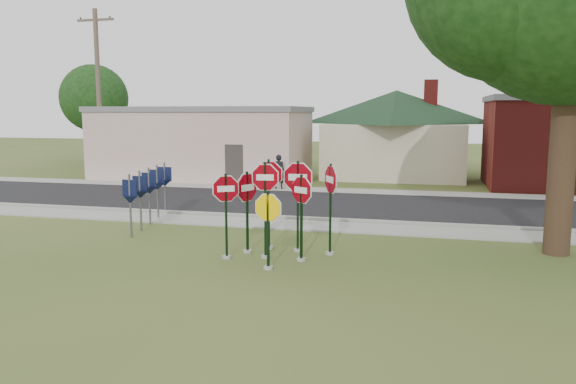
% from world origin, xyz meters
% --- Properties ---
extents(ground, '(120.00, 120.00, 0.00)m').
position_xyz_m(ground, '(0.00, 0.00, 0.00)').
color(ground, '#354C1C').
rests_on(ground, ground).
extents(sidewalk_near, '(60.00, 1.60, 0.06)m').
position_xyz_m(sidewalk_near, '(0.00, 5.50, 0.03)').
color(sidewalk_near, gray).
rests_on(sidewalk_near, ground).
extents(road, '(60.00, 7.00, 0.04)m').
position_xyz_m(road, '(0.00, 10.00, 0.02)').
color(road, black).
rests_on(road, ground).
extents(sidewalk_far, '(60.00, 1.60, 0.06)m').
position_xyz_m(sidewalk_far, '(0.00, 14.30, 0.03)').
color(sidewalk_far, gray).
rests_on(sidewalk_far, ground).
extents(curb, '(60.00, 0.20, 0.14)m').
position_xyz_m(curb, '(0.00, 6.50, 0.07)').
color(curb, gray).
rests_on(curb, ground).
extents(stop_sign_center, '(1.01, 0.24, 2.70)m').
position_xyz_m(stop_sign_center, '(-0.21, 1.12, 1.67)').
color(stop_sign_center, gray).
rests_on(stop_sign_center, ground).
extents(stop_sign_yellow, '(0.97, 0.24, 2.05)m').
position_xyz_m(stop_sign_yellow, '(0.16, 0.09, 1.20)').
color(stop_sign_yellow, gray).
rests_on(stop_sign_yellow, ground).
extents(stop_sign_left, '(0.87, 0.50, 2.39)m').
position_xyz_m(stop_sign_left, '(-1.20, 0.80, 1.45)').
color(stop_sign_left, gray).
rests_on(stop_sign_left, ground).
extents(stop_sign_right, '(0.84, 0.56, 2.40)m').
position_xyz_m(stop_sign_right, '(0.79, 1.05, 1.45)').
color(stop_sign_right, gray).
rests_on(stop_sign_right, ground).
extents(stop_sign_back_right, '(1.14, 0.24, 2.68)m').
position_xyz_m(stop_sign_back_right, '(0.47, 2.03, 1.69)').
color(stop_sign_back_right, gray).
rests_on(stop_sign_back_right, ground).
extents(stop_sign_back_left, '(1.03, 0.39, 2.70)m').
position_xyz_m(stop_sign_back_left, '(-0.40, 2.13, 1.69)').
color(stop_sign_back_left, gray).
rests_on(stop_sign_back_left, ground).
extents(stop_sign_far_right, '(0.58, 0.92, 2.63)m').
position_xyz_m(stop_sign_far_right, '(1.42, 1.89, 1.64)').
color(stop_sign_far_right, gray).
rests_on(stop_sign_far_right, ground).
extents(stop_sign_far_left, '(0.46, 1.03, 2.40)m').
position_xyz_m(stop_sign_far_left, '(-0.86, 1.56, 1.48)').
color(stop_sign_far_left, gray).
rests_on(stop_sign_far_left, ground).
extents(route_sign_row, '(1.43, 4.63, 2.00)m').
position_xyz_m(route_sign_row, '(-5.40, 4.50, 1.22)').
color(route_sign_row, '#59595E').
rests_on(route_sign_row, ground).
extents(building_stucco, '(12.20, 6.20, 4.20)m').
position_xyz_m(building_stucco, '(-9.00, 18.00, 2.15)').
color(building_stucco, beige).
rests_on(building_stucco, ground).
extents(building_house, '(11.60, 11.60, 6.20)m').
position_xyz_m(building_house, '(2.00, 22.00, 3.65)').
color(building_house, beige).
rests_on(building_house, ground).
extents(utility_pole_near, '(2.20, 0.26, 9.50)m').
position_xyz_m(utility_pole_near, '(-14.00, 15.20, 4.97)').
color(utility_pole_near, '#4B3C32').
rests_on(utility_pole_near, ground).
extents(bg_tree_left, '(4.90, 4.90, 7.35)m').
position_xyz_m(bg_tree_left, '(-20.00, 24.00, 4.88)').
color(bg_tree_left, black).
rests_on(bg_tree_left, ground).
extents(pedestrian, '(0.65, 0.44, 1.74)m').
position_xyz_m(pedestrian, '(-3.31, 14.08, 0.93)').
color(pedestrian, black).
rests_on(pedestrian, sidewalk_far).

